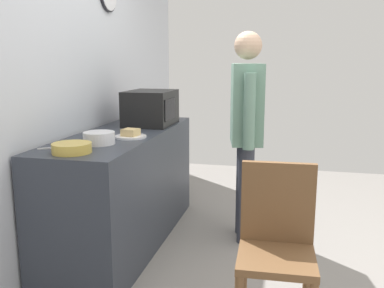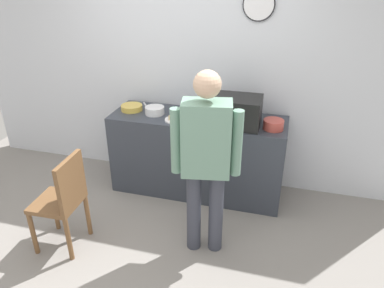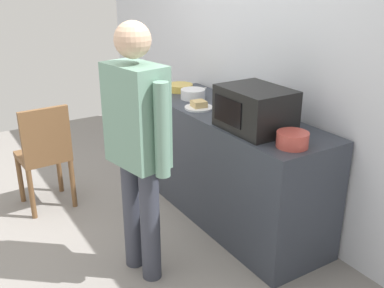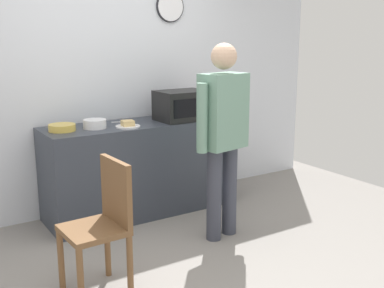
% 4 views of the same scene
% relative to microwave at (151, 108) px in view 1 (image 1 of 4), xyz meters
% --- Properties ---
extents(ground_plane, '(6.00, 6.00, 0.00)m').
position_rel_microwave_xyz_m(ground_plane, '(-0.68, -1.13, -1.07)').
color(ground_plane, gray).
extents(back_wall, '(5.40, 0.13, 2.60)m').
position_rel_microwave_xyz_m(back_wall, '(-0.67, 0.47, 0.23)').
color(back_wall, silver).
rests_on(back_wall, ground_plane).
extents(kitchen_counter, '(1.93, 0.62, 0.92)m').
position_rel_microwave_xyz_m(kitchen_counter, '(-0.43, 0.09, -0.61)').
color(kitchen_counter, '#333842').
rests_on(kitchen_counter, ground_plane).
extents(microwave, '(0.50, 0.39, 0.30)m').
position_rel_microwave_xyz_m(microwave, '(0.00, 0.00, 0.00)').
color(microwave, black).
rests_on(microwave, kitchen_counter).
extents(sandwich_plate, '(0.23, 0.23, 0.07)m').
position_rel_microwave_xyz_m(sandwich_plate, '(-0.63, -0.06, -0.13)').
color(sandwich_plate, white).
rests_on(sandwich_plate, kitchen_counter).
extents(salad_bowl, '(0.24, 0.24, 0.06)m').
position_rel_microwave_xyz_m(salad_bowl, '(-1.21, 0.10, -0.12)').
color(salad_bowl, gold).
rests_on(salad_bowl, kitchen_counter).
extents(cereal_bowl, '(0.21, 0.21, 0.08)m').
position_rel_microwave_xyz_m(cereal_bowl, '(-0.91, 0.06, -0.11)').
color(cereal_bowl, white).
rests_on(cereal_bowl, kitchen_counter).
extents(mixing_bowl, '(0.21, 0.21, 0.10)m').
position_rel_microwave_xyz_m(mixing_bowl, '(0.38, -0.01, -0.10)').
color(mixing_bowl, '#C64C42').
rests_on(mixing_bowl, kitchen_counter).
extents(fork_utensil, '(0.11, 0.15, 0.01)m').
position_rel_microwave_xyz_m(fork_utensil, '(-1.12, 0.30, -0.15)').
color(fork_utensil, silver).
rests_on(fork_utensil, kitchen_counter).
extents(spoon_utensil, '(0.17, 0.07, 0.01)m').
position_rel_microwave_xyz_m(spoon_utensil, '(-0.59, 0.22, -0.15)').
color(spoon_utensil, silver).
rests_on(spoon_utensil, kitchen_counter).
extents(person_standing, '(0.58, 0.31, 1.71)m').
position_rel_microwave_xyz_m(person_standing, '(-0.11, -0.85, -0.08)').
color(person_standing, '#383B48').
rests_on(person_standing, ground_plane).
extents(wooden_chair, '(0.42, 0.42, 0.94)m').
position_rel_microwave_xyz_m(wooden_chair, '(-1.35, -1.15, -0.55)').
color(wooden_chair, brown).
rests_on(wooden_chair, ground_plane).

